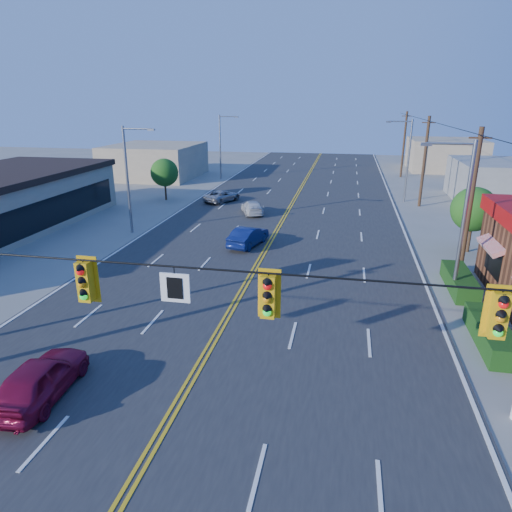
% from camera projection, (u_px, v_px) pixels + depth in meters
% --- Properties ---
extents(ground, '(160.00, 160.00, 0.00)m').
position_uv_depth(ground, '(146.00, 460.00, 13.07)').
color(ground, gray).
rests_on(ground, ground).
extents(road, '(20.00, 120.00, 0.06)m').
position_uv_depth(road, '(267.00, 248.00, 31.62)').
color(road, '#2D2D30').
rests_on(road, ground).
extents(signal_span, '(24.32, 0.34, 9.00)m').
position_uv_depth(signal_span, '(127.00, 304.00, 11.51)').
color(signal_span, '#47301E').
rests_on(signal_span, ground).
extents(streetlight_se, '(2.55, 0.25, 8.00)m').
position_uv_depth(streetlight_se, '(461.00, 212.00, 22.61)').
color(streetlight_se, gray).
rests_on(streetlight_se, ground).
extents(streetlight_ne, '(2.55, 0.25, 8.00)m').
position_uv_depth(streetlight_ne, '(407.00, 156.00, 44.87)').
color(streetlight_ne, gray).
rests_on(streetlight_ne, ground).
extents(streetlight_sw, '(2.55, 0.25, 8.00)m').
position_uv_depth(streetlight_sw, '(130.00, 174.00, 34.00)').
color(streetlight_sw, gray).
rests_on(streetlight_sw, ground).
extents(streetlight_nw, '(2.55, 0.25, 8.00)m').
position_uv_depth(streetlight_nw, '(222.00, 143.00, 58.12)').
color(streetlight_nw, gray).
rests_on(streetlight_nw, ground).
extents(utility_pole_near, '(0.28, 0.28, 8.40)m').
position_uv_depth(utility_pole_near, '(470.00, 202.00, 26.16)').
color(utility_pole_near, '#47301E').
rests_on(utility_pole_near, ground).
extents(utility_pole_mid, '(0.28, 0.28, 8.40)m').
position_uv_depth(utility_pole_mid, '(424.00, 162.00, 42.86)').
color(utility_pole_mid, '#47301E').
rests_on(utility_pole_mid, ground).
extents(utility_pole_far, '(0.28, 0.28, 8.40)m').
position_uv_depth(utility_pole_far, '(404.00, 145.00, 59.55)').
color(utility_pole_far, '#47301E').
rests_on(utility_pole_far, ground).
extents(tree_kfc_rear, '(2.94, 2.94, 4.41)m').
position_uv_depth(tree_kfc_rear, '(474.00, 209.00, 30.04)').
color(tree_kfc_rear, '#47301E').
rests_on(tree_kfc_rear, ground).
extents(tree_west, '(2.80, 2.80, 4.20)m').
position_uv_depth(tree_west, '(164.00, 173.00, 46.10)').
color(tree_west, '#47301E').
rests_on(tree_west, ground).
extents(bld_west_far, '(11.00, 12.00, 4.20)m').
position_uv_depth(bld_west_far, '(155.00, 161.00, 60.60)').
color(bld_west_far, tan).
rests_on(bld_west_far, ground).
extents(bld_east_far, '(10.00, 10.00, 4.40)m').
position_uv_depth(bld_east_far, '(445.00, 155.00, 66.37)').
color(bld_east_far, tan).
rests_on(bld_east_far, ground).
extents(car_magenta, '(2.00, 4.36, 1.45)m').
position_uv_depth(car_magenta, '(41.00, 380.00, 15.56)').
color(car_magenta, maroon).
rests_on(car_magenta, ground).
extents(car_blue, '(2.34, 4.31, 1.35)m').
position_uv_depth(car_blue, '(248.00, 237.00, 31.91)').
color(car_blue, '#0E1952').
rests_on(car_blue, ground).
extents(car_white, '(2.91, 4.23, 1.14)m').
position_uv_depth(car_white, '(252.00, 208.00, 40.91)').
color(car_white, silver).
rests_on(car_white, ground).
extents(car_silver, '(3.47, 4.62, 1.17)m').
position_uv_depth(car_silver, '(222.00, 197.00, 45.71)').
color(car_silver, '#98989D').
rests_on(car_silver, ground).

